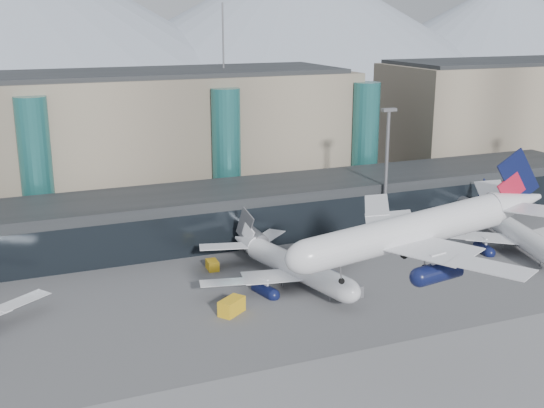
{
  "coord_description": "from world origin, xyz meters",
  "views": [
    {
      "loc": [
        -41.78,
        -66.66,
        43.25
      ],
      "look_at": [
        -1.33,
        32.0,
        13.57
      ],
      "focal_mm": 45.0,
      "sensor_mm": 36.0,
      "label": 1
    }
  ],
  "objects_px": {
    "jet_parked_right": "(510,223)",
    "veh_b": "(212,265)",
    "veh_h": "(232,306)",
    "hero_jet": "(431,218)",
    "veh_g": "(330,251)",
    "lightmast_mid": "(386,164)",
    "veh_d": "(433,234)",
    "jet_parked_mid": "(285,256)",
    "veh_c": "(352,292)"
  },
  "relations": [
    {
      "from": "jet_parked_right",
      "to": "veh_b",
      "type": "bearing_deg",
      "value": 95.56
    },
    {
      "from": "jet_parked_right",
      "to": "veh_h",
      "type": "xyz_separation_m",
      "value": [
        -60.47,
        -9.77,
        -3.15
      ]
    },
    {
      "from": "hero_jet",
      "to": "veh_g",
      "type": "distance_m",
      "value": 49.2
    },
    {
      "from": "veh_b",
      "to": "veh_g",
      "type": "bearing_deg",
      "value": -89.61
    },
    {
      "from": "hero_jet",
      "to": "veh_g",
      "type": "height_order",
      "value": "hero_jet"
    },
    {
      "from": "lightmast_mid",
      "to": "veh_d",
      "type": "relative_size",
      "value": 9.46
    },
    {
      "from": "hero_jet",
      "to": "veh_g",
      "type": "xyz_separation_m",
      "value": [
        9.76,
        44.01,
        -19.69
      ]
    },
    {
      "from": "veh_g",
      "to": "hero_jet",
      "type": "bearing_deg",
      "value": -42.37
    },
    {
      "from": "jet_parked_mid",
      "to": "veh_h",
      "type": "bearing_deg",
      "value": 113.48
    },
    {
      "from": "veh_g",
      "to": "veh_d",
      "type": "bearing_deg",
      "value": 62.76
    },
    {
      "from": "jet_parked_right",
      "to": "veh_h",
      "type": "relative_size",
      "value": 8.38
    },
    {
      "from": "lightmast_mid",
      "to": "veh_b",
      "type": "bearing_deg",
      "value": -170.14
    },
    {
      "from": "veh_b",
      "to": "veh_h",
      "type": "relative_size",
      "value": 0.69
    },
    {
      "from": "jet_parked_right",
      "to": "veh_h",
      "type": "distance_m",
      "value": 61.33
    },
    {
      "from": "veh_g",
      "to": "veh_h",
      "type": "xyz_separation_m",
      "value": [
        -25.4,
        -17.7,
        0.38
      ]
    },
    {
      "from": "hero_jet",
      "to": "veh_d",
      "type": "relative_size",
      "value": 12.88
    },
    {
      "from": "veh_b",
      "to": "veh_g",
      "type": "relative_size",
      "value": 1.09
    },
    {
      "from": "hero_jet",
      "to": "jet_parked_right",
      "type": "relative_size",
      "value": 0.98
    },
    {
      "from": "veh_g",
      "to": "veh_b",
      "type": "bearing_deg",
      "value": -122.18
    },
    {
      "from": "hero_jet",
      "to": "jet_parked_right",
      "type": "height_order",
      "value": "hero_jet"
    },
    {
      "from": "lightmast_mid",
      "to": "veh_h",
      "type": "bearing_deg",
      "value": -148.68
    },
    {
      "from": "lightmast_mid",
      "to": "veh_g",
      "type": "relative_size",
      "value": 9.44
    },
    {
      "from": "veh_b",
      "to": "veh_h",
      "type": "height_order",
      "value": "veh_h"
    },
    {
      "from": "jet_parked_mid",
      "to": "veh_h",
      "type": "relative_size",
      "value": 8.12
    },
    {
      "from": "hero_jet",
      "to": "veh_c",
      "type": "height_order",
      "value": "hero_jet"
    },
    {
      "from": "lightmast_mid",
      "to": "veh_g",
      "type": "bearing_deg",
      "value": -154.8
    },
    {
      "from": "lightmast_mid",
      "to": "veh_b",
      "type": "height_order",
      "value": "lightmast_mid"
    },
    {
      "from": "jet_parked_right",
      "to": "veh_d",
      "type": "height_order",
      "value": "jet_parked_right"
    },
    {
      "from": "veh_b",
      "to": "veh_d",
      "type": "xyz_separation_m",
      "value": [
        46.43,
        0.18,
        -0.08
      ]
    },
    {
      "from": "jet_parked_right",
      "to": "veh_c",
      "type": "xyz_separation_m",
      "value": [
        -40.92,
        -11.25,
        -3.38
      ]
    },
    {
      "from": "veh_b",
      "to": "veh_d",
      "type": "relative_size",
      "value": 1.09
    },
    {
      "from": "veh_c",
      "to": "veh_g",
      "type": "relative_size",
      "value": 1.27
    },
    {
      "from": "lightmast_mid",
      "to": "veh_b",
      "type": "relative_size",
      "value": 8.7
    },
    {
      "from": "lightmast_mid",
      "to": "hero_jet",
      "type": "distance_m",
      "value": 58.2
    },
    {
      "from": "veh_d",
      "to": "veh_h",
      "type": "relative_size",
      "value": 0.64
    },
    {
      "from": "veh_d",
      "to": "jet_parked_mid",
      "type": "bearing_deg",
      "value": 143.74
    },
    {
      "from": "veh_d",
      "to": "veh_g",
      "type": "xyz_separation_m",
      "value": [
        -23.86,
        -1.09,
        0.02
      ]
    },
    {
      "from": "lightmast_mid",
      "to": "jet_parked_mid",
      "type": "height_order",
      "value": "lightmast_mid"
    },
    {
      "from": "hero_jet",
      "to": "veh_d",
      "type": "height_order",
      "value": "hero_jet"
    },
    {
      "from": "jet_parked_mid",
      "to": "veh_h",
      "type": "height_order",
      "value": "jet_parked_mid"
    },
    {
      "from": "veh_c",
      "to": "veh_g",
      "type": "xyz_separation_m",
      "value": [
        5.85,
        19.18,
        -0.16
      ]
    },
    {
      "from": "veh_b",
      "to": "hero_jet",
      "type": "bearing_deg",
      "value": -161.38
    },
    {
      "from": "jet_parked_right",
      "to": "veh_g",
      "type": "bearing_deg",
      "value": 91.54
    },
    {
      "from": "hero_jet",
      "to": "veh_d",
      "type": "xyz_separation_m",
      "value": [
        33.62,
        45.11,
        -19.71
      ]
    },
    {
      "from": "hero_jet",
      "to": "veh_h",
      "type": "bearing_deg",
      "value": 124.16
    },
    {
      "from": "jet_parked_mid",
      "to": "veh_c",
      "type": "distance_m",
      "value": 13.46
    },
    {
      "from": "veh_b",
      "to": "veh_h",
      "type": "distance_m",
      "value": 18.83
    },
    {
      "from": "jet_parked_right",
      "to": "veh_d",
      "type": "distance_m",
      "value": 14.82
    },
    {
      "from": "jet_parked_right",
      "to": "lightmast_mid",
      "type": "bearing_deg",
      "value": 64.53
    },
    {
      "from": "lightmast_mid",
      "to": "jet_parked_right",
      "type": "xyz_separation_m",
      "value": [
        18.76,
        -15.6,
        -10.09
      ]
    }
  ]
}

